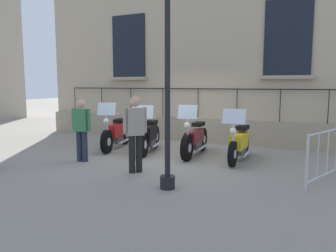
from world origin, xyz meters
name	(u,v)px	position (x,y,z in m)	size (l,w,h in m)	color
ground_plane	(168,155)	(0.00, 0.00, 0.00)	(60.00, 60.00, 0.00)	gray
building_facade	(203,43)	(-2.69, 0.00, 3.31)	(0.82, 12.43, 6.85)	tan
motorcycle_red	(116,133)	(-0.13, -1.80, 0.46)	(2.16, 0.79, 1.42)	black
motorcycle_black	(149,136)	(-0.07, -0.65, 0.45)	(1.98, 0.80, 1.38)	black
motorcycle_maroon	(195,140)	(-0.25, 0.68, 0.43)	(2.08, 0.61, 1.41)	black
motorcycle_yellow	(239,143)	(-0.11, 1.93, 0.45)	(2.00, 0.66, 1.36)	black
lamppost	(167,26)	(2.72, 1.27, 2.94)	(0.32, 1.02, 4.41)	black
crowd_barrier	(332,152)	(0.69, 4.02, 0.57)	(2.22, 0.88, 1.05)	#B7B7BF
pedestrian_standing	(135,130)	(1.98, 0.14, 0.94)	(0.41, 0.41, 1.67)	black
pedestrian_walking	(81,127)	(1.65, -1.61, 0.87)	(0.26, 0.53, 1.56)	#23283D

